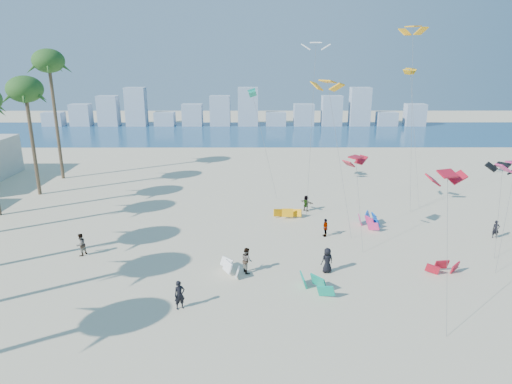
{
  "coord_description": "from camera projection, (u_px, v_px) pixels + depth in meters",
  "views": [
    {
      "loc": [
        2.91,
        -19.53,
        15.31
      ],
      "look_at": [
        3.0,
        16.0,
        4.5
      ],
      "focal_mm": 31.82,
      "sensor_mm": 36.0,
      "label": 1
    }
  ],
  "objects": [
    {
      "name": "ground",
      "position": [
        198.0,
        367.0,
        23.13
      ],
      "size": [
        220.0,
        220.0,
        0.0
      ],
      "primitive_type": "plane",
      "color": "beige",
      "rests_on": "ground"
    },
    {
      "name": "ocean",
      "position": [
        241.0,
        133.0,
        92.01
      ],
      "size": [
        220.0,
        220.0,
        0.0
      ],
      "primitive_type": "plane",
      "color": "navy",
      "rests_on": "ground"
    },
    {
      "name": "kitesurfer_near",
      "position": [
        180.0,
        295.0,
        28.25
      ],
      "size": [
        0.81,
        0.72,
        1.88
      ],
      "primitive_type": "imported",
      "rotation": [
        0.0,
        0.0,
        0.48
      ],
      "color": "black",
      "rests_on": "ground"
    },
    {
      "name": "kitesurfer_mid",
      "position": [
        247.0,
        260.0,
        33.02
      ],
      "size": [
        1.01,
        1.12,
        1.9
      ],
      "primitive_type": "imported",
      "rotation": [
        0.0,
        0.0,
        1.94
      ],
      "color": "gray",
      "rests_on": "ground"
    },
    {
      "name": "kitesurfers_far",
      "position": [
        331.0,
        230.0,
        38.87
      ],
      "size": [
        37.6,
        14.78,
        1.89
      ],
      "color": "black",
      "rests_on": "ground"
    },
    {
      "name": "grounded_kites",
      "position": [
        337.0,
        242.0,
        37.43
      ],
      "size": [
        18.22,
        16.07,
        0.96
      ],
      "color": "white",
      "rests_on": "ground"
    },
    {
      "name": "flying_kites",
      "position": [
        398.0,
        95.0,
        40.07
      ],
      "size": [
        29.17,
        29.45,
        18.56
      ],
      "color": "red",
      "rests_on": "ground"
    },
    {
      "name": "distant_skyline",
      "position": [
        236.0,
        112.0,
        100.68
      ],
      "size": [
        85.0,
        3.0,
        8.4
      ],
      "color": "#9EADBF",
      "rests_on": "ground"
    }
  ]
}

